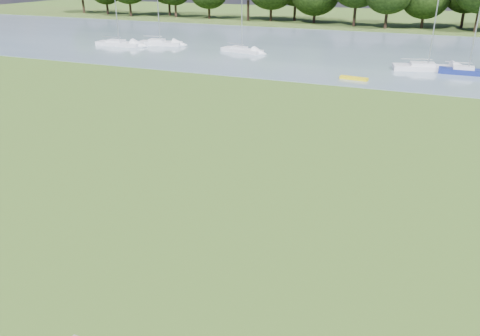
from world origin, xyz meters
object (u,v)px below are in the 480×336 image
at_px(sailboat_0, 119,42).
at_px(sailboat_2, 241,49).
at_px(sailboat_5, 427,66).
at_px(kayak, 354,78).
at_px(sailboat_4, 468,70).
at_px(sailboat_1, 160,42).

bearing_deg(sailboat_0, sailboat_2, 4.35).
relative_size(sailboat_0, sailboat_5, 0.89).
distance_m(sailboat_2, sailboat_5, 22.42).
distance_m(kayak, sailboat_5, 9.68).
relative_size(sailboat_2, sailboat_4, 1.02).
height_order(kayak, sailboat_5, sailboat_5).
xyz_separation_m(sailboat_0, sailboat_1, (4.98, 2.49, 0.04)).
bearing_deg(sailboat_2, kayak, -18.78).
bearing_deg(sailboat_0, kayak, -15.53).
relative_size(sailboat_1, sailboat_5, 0.88).
height_order(sailboat_0, sailboat_5, sailboat_5).
bearing_deg(sailboat_5, sailboat_2, 159.83).
bearing_deg(sailboat_5, sailboat_4, -21.39).
bearing_deg(sailboat_5, sailboat_1, 161.10).
xyz_separation_m(kayak, sailboat_2, (-15.93, 10.36, 0.27)).
relative_size(sailboat_1, sailboat_2, 1.06).
bearing_deg(sailboat_2, sailboat_4, 6.37).
xyz_separation_m(sailboat_1, sailboat_5, (34.74, -3.92, -0.03)).
xyz_separation_m(sailboat_0, sailboat_4, (43.57, -2.04, 0.01)).
distance_m(sailboat_1, sailboat_4, 38.86).
xyz_separation_m(kayak, sailboat_0, (-33.43, 8.79, 0.33)).
relative_size(sailboat_1, sailboat_4, 1.08).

